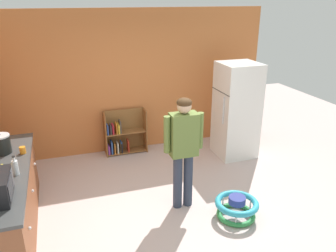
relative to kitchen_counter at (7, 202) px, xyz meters
name	(u,v)px	position (x,y,z in m)	size (l,w,h in m)	color
ground_plane	(176,209)	(2.20, -0.20, -0.45)	(12.00, 12.00, 0.00)	beige
back_wall	(136,82)	(2.20, 2.13, 0.90)	(5.20, 0.06, 2.70)	#C7713B
kitchen_counter	(7,202)	(0.00, 0.00, 0.00)	(0.65, 2.39, 0.90)	brown
refrigerator	(236,110)	(3.89, 1.20, 0.44)	(0.73, 0.68, 1.78)	white
bookshelf	(123,135)	(1.86, 1.95, -0.09)	(0.80, 0.28, 0.85)	brown
standing_person	(184,144)	(2.32, -0.13, 0.53)	(0.57, 0.22, 1.65)	#30384B
baby_walker	(236,207)	(2.93, -0.63, -0.29)	(0.60, 0.60, 0.32)	#309047
crock_pot	(1,144)	(-0.04, 0.55, 0.58)	(0.25, 0.25, 0.29)	black
banana_bunch	(1,167)	(0.00, 0.05, 0.48)	(0.12, 0.16, 0.04)	gold
clear_bottle	(15,167)	(0.19, -0.15, 0.55)	(0.07, 0.07, 0.25)	silver
orange_cup	(23,150)	(0.22, 0.45, 0.50)	(0.08, 0.08, 0.10)	orange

